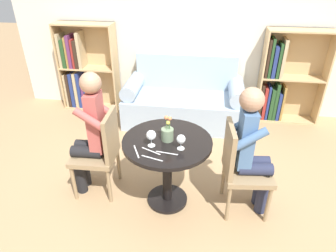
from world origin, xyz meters
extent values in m
plane|color=tan|center=(0.00, 0.00, 0.00)|extent=(16.00, 16.00, 0.00)
cube|color=silver|center=(0.00, 2.12, 1.35)|extent=(5.20, 0.05, 2.70)
cylinder|color=black|center=(0.00, 0.00, 0.70)|extent=(0.81, 0.81, 0.03)
cylinder|color=black|center=(0.00, 0.00, 0.35)|extent=(0.09, 0.09, 0.65)
cylinder|color=black|center=(0.00, 0.00, 0.01)|extent=(0.40, 0.40, 0.03)
cube|color=#9EB2C6|center=(0.00, 1.65, 0.21)|extent=(1.67, 0.80, 0.42)
cube|color=#9EB2C6|center=(0.00, 1.97, 0.67)|extent=(1.45, 0.16, 0.50)
cylinder|color=#9EB2C6|center=(-0.72, 1.65, 0.53)|extent=(0.22, 0.72, 0.22)
cylinder|color=#9EB2C6|center=(0.72, 1.65, 0.53)|extent=(0.22, 0.72, 0.22)
cube|color=tan|center=(-1.49, 2.06, 0.66)|extent=(0.87, 0.02, 1.31)
cube|color=tan|center=(-1.91, 1.94, 0.66)|extent=(0.02, 0.28, 1.31)
cube|color=tan|center=(-1.06, 1.94, 0.66)|extent=(0.02, 0.28, 1.31)
cube|color=tan|center=(-1.49, 1.94, 0.01)|extent=(0.83, 0.28, 0.02)
cube|color=tan|center=(-1.49, 1.94, 0.66)|extent=(0.83, 0.28, 0.02)
cube|color=tan|center=(-1.49, 1.94, 1.30)|extent=(0.83, 0.28, 0.02)
cube|color=tan|center=(-1.87, 1.93, 0.28)|extent=(0.03, 0.23, 0.53)
cube|color=#332319|center=(-1.83, 1.93, 0.29)|extent=(0.04, 0.23, 0.53)
cube|color=navy|center=(-1.77, 1.93, 0.30)|extent=(0.05, 0.23, 0.55)
cube|color=tan|center=(-1.71, 1.93, 0.30)|extent=(0.05, 0.23, 0.55)
cube|color=navy|center=(-1.65, 1.93, 0.30)|extent=(0.05, 0.23, 0.57)
cube|color=#602D5B|center=(-1.60, 1.93, 0.27)|extent=(0.04, 0.23, 0.50)
cube|color=navy|center=(-1.56, 1.93, 0.25)|extent=(0.03, 0.23, 0.46)
cube|color=tan|center=(-1.86, 1.93, 0.92)|extent=(0.04, 0.23, 0.50)
cube|color=#234723|center=(-1.81, 1.93, 0.87)|extent=(0.05, 0.23, 0.41)
cube|color=olive|center=(-1.76, 1.93, 0.89)|extent=(0.03, 0.23, 0.46)
cube|color=#602D5B|center=(-1.71, 1.93, 0.91)|extent=(0.05, 0.23, 0.48)
cube|color=maroon|center=(-1.66, 1.93, 0.88)|extent=(0.03, 0.23, 0.42)
cube|color=#332319|center=(-1.62, 1.93, 0.87)|extent=(0.05, 0.23, 0.41)
cube|color=tan|center=(-1.56, 1.93, 0.93)|extent=(0.05, 0.23, 0.52)
cube|color=tan|center=(1.49, 2.06, 0.66)|extent=(0.87, 0.02, 1.31)
cube|color=tan|center=(1.06, 1.94, 0.66)|extent=(0.02, 0.28, 1.31)
cube|color=tan|center=(1.91, 1.94, 0.66)|extent=(0.02, 0.28, 1.31)
cube|color=tan|center=(1.49, 1.94, 0.01)|extent=(0.83, 0.28, 0.02)
cube|color=tan|center=(1.49, 1.94, 0.66)|extent=(0.83, 0.28, 0.02)
cube|color=tan|center=(1.49, 1.94, 1.30)|extent=(0.83, 0.28, 0.02)
cube|color=#332319|center=(1.11, 1.93, 0.28)|extent=(0.04, 0.23, 0.52)
cube|color=maroon|center=(1.16, 1.93, 0.26)|extent=(0.04, 0.23, 0.48)
cube|color=navy|center=(1.21, 1.93, 0.27)|extent=(0.03, 0.23, 0.51)
cube|color=#234723|center=(1.26, 1.93, 0.26)|extent=(0.05, 0.23, 0.47)
cube|color=#234723|center=(1.31, 1.93, 0.30)|extent=(0.04, 0.23, 0.55)
cube|color=navy|center=(1.37, 1.93, 0.23)|extent=(0.04, 0.23, 0.41)
cube|color=olive|center=(1.41, 1.93, 0.27)|extent=(0.03, 0.23, 0.50)
cube|color=#332319|center=(1.10, 1.93, 0.93)|extent=(0.03, 0.23, 0.52)
cube|color=#234723|center=(1.14, 1.93, 0.93)|extent=(0.03, 0.23, 0.53)
cube|color=navy|center=(1.20, 1.93, 0.88)|extent=(0.05, 0.23, 0.43)
cube|color=#234723|center=(1.25, 1.93, 0.90)|extent=(0.04, 0.23, 0.47)
cube|color=tan|center=(1.30, 1.93, 0.93)|extent=(0.04, 0.23, 0.52)
cylinder|color=#937A56|center=(-0.92, 0.25, 0.20)|extent=(0.04, 0.04, 0.40)
cylinder|color=#937A56|center=(-0.91, -0.11, 0.20)|extent=(0.04, 0.04, 0.40)
cylinder|color=#937A56|center=(-0.57, 0.26, 0.20)|extent=(0.04, 0.04, 0.40)
cylinder|color=#937A56|center=(-0.56, -0.10, 0.20)|extent=(0.04, 0.04, 0.40)
cube|color=#937A56|center=(-0.74, 0.08, 0.42)|extent=(0.43, 0.43, 0.05)
cube|color=#937A56|center=(-0.55, 0.08, 0.68)|extent=(0.05, 0.38, 0.45)
cylinder|color=#937A56|center=(0.94, -0.14, 0.20)|extent=(0.04, 0.04, 0.40)
cylinder|color=#937A56|center=(0.90, 0.21, 0.20)|extent=(0.04, 0.04, 0.40)
cylinder|color=#937A56|center=(0.58, -0.18, 0.20)|extent=(0.04, 0.04, 0.40)
cylinder|color=#937A56|center=(0.54, 0.18, 0.20)|extent=(0.04, 0.04, 0.40)
cube|color=#937A56|center=(0.74, 0.02, 0.42)|extent=(0.46, 0.46, 0.05)
cube|color=#937A56|center=(0.55, 0.00, 0.68)|extent=(0.08, 0.38, 0.45)
cylinder|color=black|center=(-0.90, 0.12, 0.23)|extent=(0.11, 0.11, 0.45)
cylinder|color=black|center=(-0.90, 0.01, 0.23)|extent=(0.11, 0.11, 0.45)
cylinder|color=black|center=(-0.79, 0.13, 0.50)|extent=(0.30, 0.12, 0.11)
cylinder|color=black|center=(-0.79, 0.02, 0.50)|extent=(0.30, 0.12, 0.11)
cube|color=#B2514C|center=(-0.68, 0.08, 0.80)|extent=(0.13, 0.20, 0.59)
cylinder|color=#B2514C|center=(-0.68, 0.21, 0.91)|extent=(0.29, 0.08, 0.23)
cylinder|color=#B2514C|center=(-0.68, -0.06, 0.91)|extent=(0.29, 0.08, 0.23)
sphere|color=tan|center=(-0.68, 0.08, 1.19)|extent=(0.19, 0.19, 0.19)
cylinder|color=#282D47|center=(0.91, -0.01, 0.23)|extent=(0.11, 0.11, 0.45)
cylinder|color=#282D47|center=(0.89, 0.10, 0.23)|extent=(0.11, 0.11, 0.45)
cylinder|color=#282D47|center=(0.80, -0.03, 0.50)|extent=(0.31, 0.14, 0.11)
cylinder|color=#282D47|center=(0.78, 0.08, 0.50)|extent=(0.31, 0.14, 0.11)
cube|color=#4C709E|center=(0.68, 0.02, 0.78)|extent=(0.14, 0.21, 0.55)
cylinder|color=#4C709E|center=(0.70, -0.12, 0.86)|extent=(0.29, 0.10, 0.23)
cylinder|color=#4C709E|center=(0.67, 0.15, 0.86)|extent=(0.29, 0.10, 0.23)
sphere|color=tan|center=(0.68, 0.02, 1.15)|extent=(0.20, 0.20, 0.20)
cylinder|color=white|center=(-0.12, -0.10, 0.72)|extent=(0.06, 0.06, 0.00)
cylinder|color=white|center=(-0.12, -0.10, 0.75)|extent=(0.01, 0.01, 0.07)
sphere|color=white|center=(-0.12, -0.10, 0.82)|extent=(0.09, 0.09, 0.09)
sphere|color=#E58E75|center=(-0.12, -0.10, 0.81)|extent=(0.06, 0.06, 0.06)
cylinder|color=white|center=(0.13, -0.11, 0.72)|extent=(0.06, 0.06, 0.00)
cylinder|color=white|center=(0.13, -0.11, 0.75)|extent=(0.01, 0.01, 0.06)
sphere|color=white|center=(0.13, -0.11, 0.81)|extent=(0.08, 0.08, 0.08)
sphere|color=#E58E75|center=(0.13, -0.11, 0.80)|extent=(0.06, 0.06, 0.06)
cylinder|color=gray|center=(0.00, 0.01, 0.77)|extent=(0.11, 0.11, 0.11)
cylinder|color=#4C7A42|center=(0.02, 0.01, 0.88)|extent=(0.00, 0.01, 0.11)
sphere|color=#E07F4C|center=(0.02, 0.01, 0.93)|extent=(0.04, 0.04, 0.04)
cylinder|color=#4C7A42|center=(-0.01, 0.00, 0.89)|extent=(0.01, 0.01, 0.12)
sphere|color=#E07F4C|center=(-0.01, 0.00, 0.95)|extent=(0.04, 0.04, 0.04)
cylinder|color=#4C7A42|center=(0.01, 0.01, 0.86)|extent=(0.00, 0.01, 0.07)
sphere|color=#EACC4C|center=(0.01, 0.01, 0.89)|extent=(0.04, 0.04, 0.04)
cylinder|color=#4C7A42|center=(0.01, 0.02, 0.87)|extent=(0.00, 0.00, 0.09)
sphere|color=#9E70B2|center=(0.01, 0.02, 0.92)|extent=(0.04, 0.04, 0.04)
cube|color=silver|center=(-0.11, -0.18, 0.72)|extent=(0.18, 0.09, 0.00)
cube|color=silver|center=(0.03, -0.19, 0.72)|extent=(0.19, 0.04, 0.00)
cube|color=silver|center=(-0.08, -0.28, 0.72)|extent=(0.19, 0.06, 0.00)
cube|color=silver|center=(-0.23, -0.21, 0.72)|extent=(0.09, 0.18, 0.00)
camera|label=1|loc=(0.32, -2.22, 2.16)|focal=32.00mm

